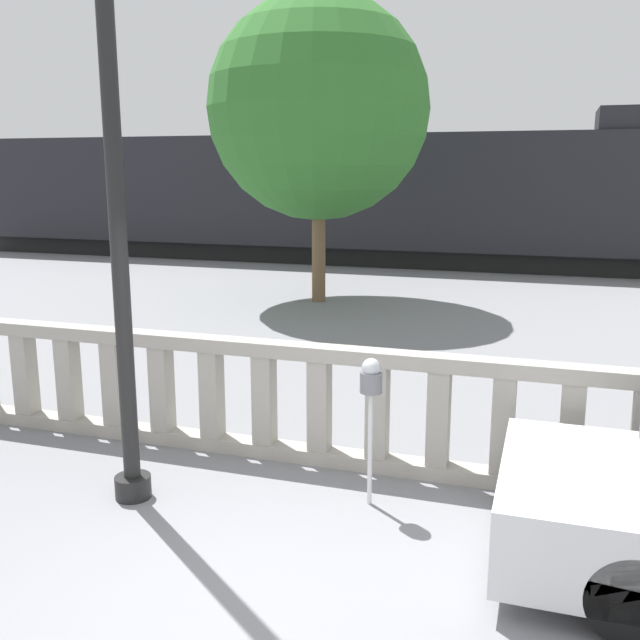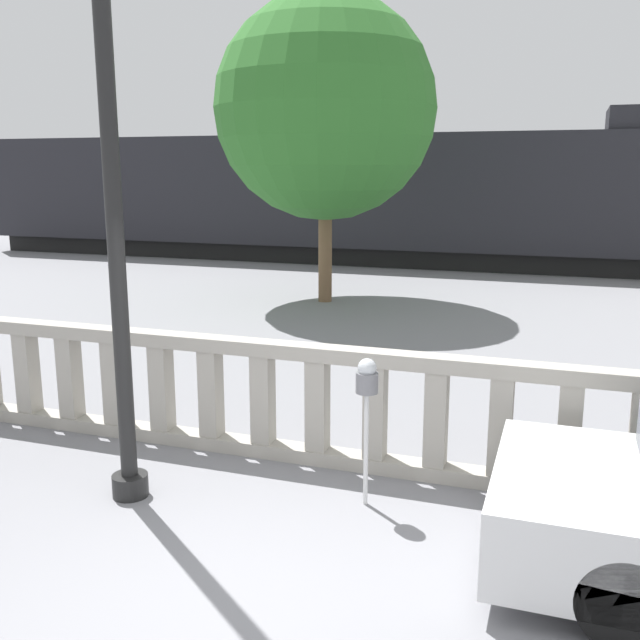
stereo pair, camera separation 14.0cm
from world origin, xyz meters
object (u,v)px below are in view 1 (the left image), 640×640
(lamppost, at_px, (106,26))
(tree_left, at_px, (319,109))
(parking_meter, at_px, (371,386))
(train_near, at_px, (313,196))
(train_far, at_px, (534,188))

(lamppost, distance_m, tree_left, 9.64)
(parking_meter, height_order, train_near, train_near)
(lamppost, bearing_deg, parking_meter, 14.77)
(parking_meter, distance_m, train_near, 16.78)
(tree_left, bearing_deg, parking_meter, -69.20)
(train_near, xyz_separation_m, train_far, (6.27, 12.39, -0.03))
(parking_meter, bearing_deg, tree_left, 110.80)
(parking_meter, xyz_separation_m, tree_left, (-3.42, 9.01, 3.00))
(parking_meter, height_order, train_far, train_far)
(lamppost, xyz_separation_m, tree_left, (-1.40, 9.54, 0.13))
(train_far, bearing_deg, lamppost, -94.95)
(train_near, relative_size, train_far, 0.77)
(lamppost, distance_m, parking_meter, 3.56)
(lamppost, height_order, train_far, lamppost)
(train_near, xyz_separation_m, tree_left, (2.39, -6.71, 2.07))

